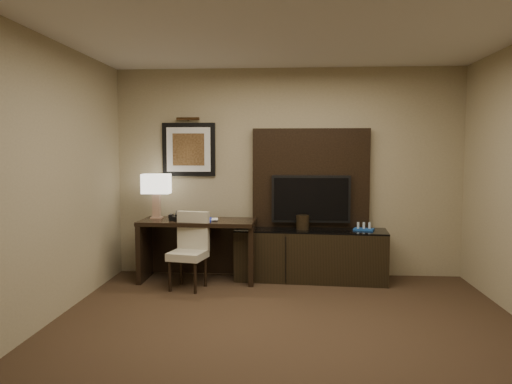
# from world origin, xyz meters

# --- Properties ---
(floor) EXTENTS (4.50, 5.00, 0.01)m
(floor) POSITION_xyz_m (0.00, 0.00, -0.01)
(floor) COLOR #312216
(floor) RESTS_ON ground
(ceiling) EXTENTS (4.50, 5.00, 0.01)m
(ceiling) POSITION_xyz_m (0.00, 0.00, 2.70)
(ceiling) COLOR silver
(ceiling) RESTS_ON wall_back
(wall_back) EXTENTS (4.50, 0.01, 2.70)m
(wall_back) POSITION_xyz_m (0.00, 2.50, 1.35)
(wall_back) COLOR #998B68
(wall_back) RESTS_ON floor
(wall_front) EXTENTS (4.50, 0.01, 2.70)m
(wall_front) POSITION_xyz_m (0.00, -2.50, 1.35)
(wall_front) COLOR #998B68
(wall_front) RESTS_ON floor
(wall_left) EXTENTS (0.01, 5.00, 2.70)m
(wall_left) POSITION_xyz_m (-2.25, 0.00, 1.35)
(wall_left) COLOR #998B68
(wall_left) RESTS_ON floor
(desk) EXTENTS (1.46, 0.68, 0.77)m
(desk) POSITION_xyz_m (-1.12, 2.10, 0.38)
(desk) COLOR black
(desk) RESTS_ON floor
(credenza) EXTENTS (1.92, 0.67, 0.65)m
(credenza) POSITION_xyz_m (0.30, 2.20, 0.32)
(credenza) COLOR black
(credenza) RESTS_ON floor
(tv_wall_panel) EXTENTS (1.50, 0.12, 1.30)m
(tv_wall_panel) POSITION_xyz_m (0.30, 2.44, 1.27)
(tv_wall_panel) COLOR black
(tv_wall_panel) RESTS_ON wall_back
(tv) EXTENTS (1.00, 0.08, 0.60)m
(tv) POSITION_xyz_m (0.30, 2.34, 1.02)
(tv) COLOR black
(tv) RESTS_ON tv_wall_panel
(artwork) EXTENTS (0.70, 0.04, 0.70)m
(artwork) POSITION_xyz_m (-1.30, 2.48, 1.65)
(artwork) COLOR black
(artwork) RESTS_ON wall_back
(picture_light) EXTENTS (0.04, 0.04, 0.30)m
(picture_light) POSITION_xyz_m (-1.30, 2.44, 2.05)
(picture_light) COLOR #3B2613
(picture_light) RESTS_ON wall_back
(desk_chair) EXTENTS (0.48, 0.53, 0.83)m
(desk_chair) POSITION_xyz_m (-1.17, 1.70, 0.41)
(desk_chair) COLOR beige
(desk_chair) RESTS_ON floor
(table_lamp) EXTENTS (0.36, 0.23, 0.56)m
(table_lamp) POSITION_xyz_m (-1.67, 2.21, 1.05)
(table_lamp) COLOR tan
(table_lamp) RESTS_ON desk
(desk_phone) EXTENTS (0.21, 0.19, 0.10)m
(desk_phone) POSITION_xyz_m (-1.37, 2.06, 0.82)
(desk_phone) COLOR black
(desk_phone) RESTS_ON desk
(blue_folder) EXTENTS (0.28, 0.35, 0.02)m
(blue_folder) POSITION_xyz_m (-1.06, 2.03, 0.78)
(blue_folder) COLOR #1927A8
(blue_folder) RESTS_ON desk
(book) EXTENTS (0.15, 0.04, 0.21)m
(book) POSITION_xyz_m (-1.02, 2.06, 0.87)
(book) COLOR tan
(book) RESTS_ON desk
(ice_bucket) EXTENTS (0.19, 0.19, 0.18)m
(ice_bucket) POSITION_xyz_m (0.19, 2.19, 0.74)
(ice_bucket) COLOR black
(ice_bucket) RESTS_ON credenza
(minibar_tray) EXTENTS (0.28, 0.21, 0.09)m
(minibar_tray) POSITION_xyz_m (0.95, 2.19, 0.69)
(minibar_tray) COLOR #174697
(minibar_tray) RESTS_ON credenza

